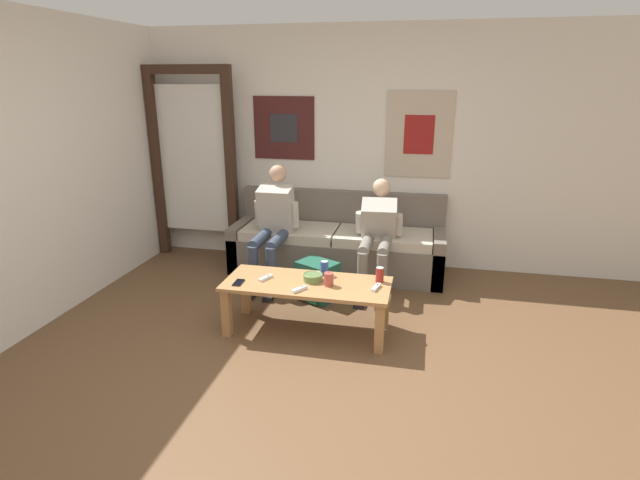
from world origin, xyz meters
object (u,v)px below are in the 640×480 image
(coffee_table, at_px, (307,291))
(person_seated_adult, at_px, (273,222))
(ceramic_bowl, at_px, (313,277))
(drink_can_blue, at_px, (324,268))
(cell_phone, at_px, (238,282))
(pillar_candle, at_px, (329,279))
(drink_can_red, at_px, (380,275))
(backpack, at_px, (317,282))
(game_controller_far_center, at_px, (299,289))
(couch, at_px, (338,246))
(person_seated_teen, at_px, (377,232))
(game_controller_near_left, at_px, (266,278))
(game_controller_near_right, at_px, (376,287))

(coffee_table, bearing_deg, person_seated_adult, 120.66)
(coffee_table, distance_m, ceramic_bowl, 0.12)
(drink_can_blue, relative_size, cell_phone, 0.90)
(pillar_candle, bearing_deg, drink_can_red, 22.95)
(cell_phone, bearing_deg, ceramic_bowl, 16.85)
(backpack, bearing_deg, ceramic_bowl, -80.03)
(ceramic_bowl, bearing_deg, game_controller_far_center, -105.25)
(drink_can_blue, bearing_deg, person_seated_adult, 130.41)
(coffee_table, bearing_deg, drink_can_blue, 60.28)
(drink_can_blue, relative_size, drink_can_red, 1.00)
(game_controller_far_center, relative_size, cell_phone, 1.01)
(couch, height_order, ceramic_bowl, couch)
(person_seated_teen, relative_size, ceramic_bowl, 6.41)
(person_seated_adult, relative_size, backpack, 2.71)
(person_seated_adult, height_order, cell_phone, person_seated_adult)
(backpack, relative_size, cell_phone, 3.12)
(couch, distance_m, drink_can_blue, 1.26)
(couch, bearing_deg, backpack, -94.12)
(person_seated_teen, distance_m, cell_phone, 1.55)
(game_controller_near_left, bearing_deg, couch, 76.66)
(person_seated_adult, height_order, backpack, person_seated_adult)
(person_seated_teen, height_order, game_controller_far_center, person_seated_teen)
(coffee_table, distance_m, cell_phone, 0.56)
(pillar_candle, xyz_separation_m, drink_can_blue, (-0.08, 0.21, 0.01))
(person_seated_adult, height_order, game_controller_near_right, person_seated_adult)
(ceramic_bowl, xyz_separation_m, drink_can_red, (0.53, 0.10, 0.03))
(drink_can_blue, bearing_deg, backpack, 110.51)
(drink_can_red, bearing_deg, person_seated_adult, 143.28)
(person_seated_teen, relative_size, game_controller_far_center, 7.56)
(ceramic_bowl, distance_m, pillar_candle, 0.16)
(pillar_candle, height_order, game_controller_far_center, pillar_candle)
(person_seated_adult, bearing_deg, cell_phone, -86.88)
(pillar_candle, bearing_deg, backpack, 110.59)
(couch, bearing_deg, cell_phone, -108.77)
(person_seated_teen, bearing_deg, game_controller_far_center, -111.06)
(ceramic_bowl, relative_size, game_controller_near_right, 1.12)
(couch, distance_m, coffee_table, 1.42)
(drink_can_blue, xyz_separation_m, game_controller_far_center, (-0.12, -0.36, -0.05))
(person_seated_teen, bearing_deg, ceramic_bowl, -112.26)
(person_seated_adult, bearing_deg, pillar_candle, -52.92)
(coffee_table, relative_size, person_seated_adult, 1.15)
(game_controller_near_right, bearing_deg, person_seated_teen, 95.90)
(game_controller_near_right, bearing_deg, drink_can_blue, 156.98)
(couch, distance_m, cell_phone, 1.65)
(person_seated_teen, bearing_deg, cell_phone, -129.93)
(person_seated_teen, height_order, game_controller_near_left, person_seated_teen)
(pillar_candle, distance_m, game_controller_near_right, 0.38)
(ceramic_bowl, relative_size, drink_can_red, 1.33)
(person_seated_adult, bearing_deg, game_controller_near_left, -76.17)
(game_controller_near_left, bearing_deg, backpack, 66.39)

